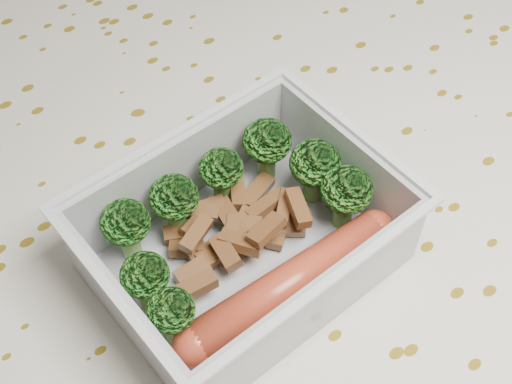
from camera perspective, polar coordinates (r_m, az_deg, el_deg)
dining_table at (r=0.54m, az=-0.46°, el=-8.07°), size 1.40×0.90×0.75m
tablecloth at (r=0.49m, az=-0.49°, el=-5.17°), size 1.46×0.96×0.19m
lunch_container at (r=0.43m, az=-0.98°, el=-4.11°), size 0.18×0.14×0.06m
broccoli_florets at (r=0.43m, az=-1.80°, el=-0.74°), size 0.16×0.09×0.05m
meat_pile at (r=0.44m, az=-1.53°, el=-2.90°), size 0.10×0.07×0.03m
sausage at (r=0.42m, az=2.73°, el=-7.41°), size 0.16×0.03×0.03m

